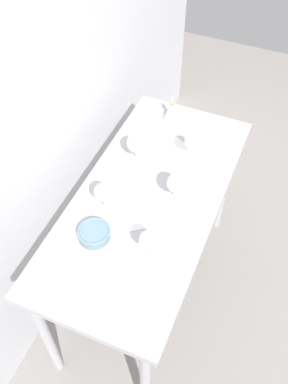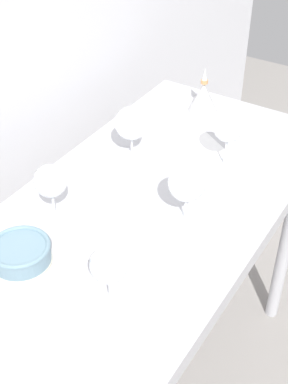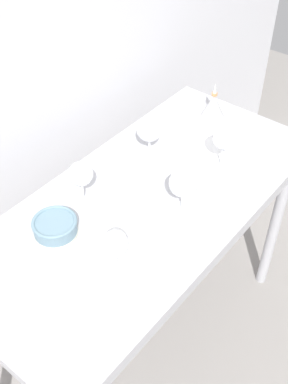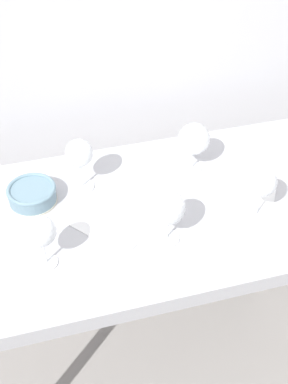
# 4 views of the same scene
# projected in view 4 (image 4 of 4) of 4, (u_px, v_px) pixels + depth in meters

# --- Properties ---
(ground_plane) EXTENTS (6.00, 6.00, 0.00)m
(ground_plane) POSITION_uv_depth(u_px,v_px,m) (143.00, 369.00, 2.15)
(ground_plane) COLOR gray
(back_wall) EXTENTS (3.80, 0.04, 2.60)m
(back_wall) POSITION_uv_depth(u_px,v_px,m) (101.00, 11.00, 1.64)
(back_wall) COLOR silver
(back_wall) RESTS_ON ground_plane
(steel_counter) EXTENTS (1.40, 0.65, 0.90)m
(steel_counter) POSITION_uv_depth(u_px,v_px,m) (143.00, 236.00, 1.62)
(steel_counter) COLOR #AEAEB3
(steel_counter) RESTS_ON ground_plane
(wine_glass_far_right) EXTENTS (0.10, 0.10, 0.17)m
(wine_glass_far_right) POSITION_uv_depth(u_px,v_px,m) (194.00, 140.00, 1.62)
(wine_glass_far_right) COLOR white
(wine_glass_far_right) RESTS_ON steel_counter
(wine_glass_far_left) EXTENTS (0.08, 0.08, 0.17)m
(wine_glass_far_left) POSITION_uv_depth(u_px,v_px,m) (79.00, 155.00, 1.54)
(wine_glass_far_left) COLOR white
(wine_glass_far_left) RESTS_ON steel_counter
(wine_glass_near_left) EXTENTS (0.08, 0.08, 0.16)m
(wine_glass_near_left) POSITION_uv_depth(u_px,v_px,m) (41.00, 233.00, 1.32)
(wine_glass_near_left) COLOR white
(wine_glass_near_left) RESTS_ON steel_counter
(wine_glass_near_center) EXTENTS (0.10, 0.10, 0.17)m
(wine_glass_near_center) POSITION_uv_depth(u_px,v_px,m) (168.00, 209.00, 1.39)
(wine_glass_near_center) COLOR white
(wine_glass_near_center) RESTS_ON steel_counter
(wine_glass_near_right) EXTENTS (0.08, 0.08, 0.17)m
(wine_glass_near_right) POSITION_uv_depth(u_px,v_px,m) (262.00, 183.00, 1.45)
(wine_glass_near_right) COLOR white
(wine_glass_near_right) RESTS_ON steel_counter
(tasting_sheet_upper) EXTENTS (0.27, 0.28, 0.00)m
(tasting_sheet_upper) POSITION_uv_depth(u_px,v_px,m) (108.00, 222.00, 1.51)
(tasting_sheet_upper) COLOR white
(tasting_sheet_upper) RESTS_ON steel_counter
(tasting_sheet_lower) EXTENTS (0.28, 0.32, 0.00)m
(tasting_sheet_lower) POSITION_uv_depth(u_px,v_px,m) (250.00, 181.00, 1.65)
(tasting_sheet_lower) COLOR white
(tasting_sheet_lower) RESTS_ON steel_counter
(tasting_bowl) EXTENTS (0.15, 0.15, 0.05)m
(tasting_bowl) POSITION_uv_depth(u_px,v_px,m) (32.00, 194.00, 1.56)
(tasting_bowl) COLOR beige
(tasting_bowl) RESTS_ON steel_counter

